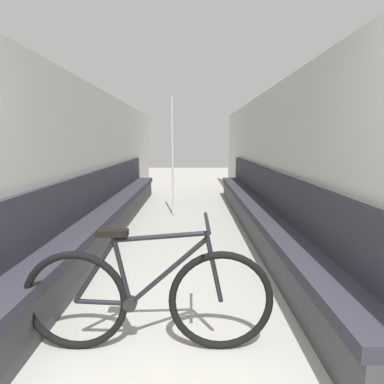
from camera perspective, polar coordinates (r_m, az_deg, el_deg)
The scene contains 6 objects.
wall_left at distance 4.82m, azimuth -17.95°, elevation 5.65°, with size 0.10×10.88×2.22m, color beige.
wall_right at distance 4.75m, azimuth 15.75°, elevation 5.70°, with size 0.10×10.88×2.22m, color beige.
bench_seat_row_left at distance 4.83m, azimuth -15.09°, elevation -3.63°, with size 0.41×6.53×0.98m.
bench_seat_row_right at distance 4.78m, azimuth 12.86°, elevation -3.69°, with size 0.41×6.53×0.98m.
bicycle at distance 2.15m, azimuth -8.16°, elevation -19.36°, with size 1.68×0.46×0.91m.
grab_pole_near at distance 5.64m, azimuth -3.48°, elevation 6.25°, with size 0.08×0.08×2.20m.
Camera 1 is at (0.12, -0.73, 1.42)m, focal length 28.00 mm.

